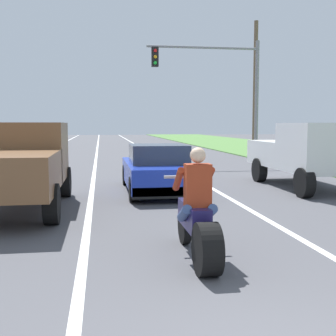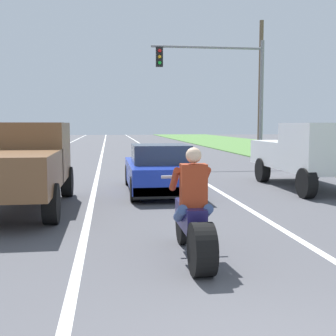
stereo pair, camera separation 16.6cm
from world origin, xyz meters
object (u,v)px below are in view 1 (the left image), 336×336
(pickup_truck_right_shoulder_white, at_px, (306,152))
(traffic_light_mast_near, at_px, (222,80))
(sports_car_blue, at_px, (158,170))
(pickup_truck_left_lane_brown, at_px, (19,161))
(motorcycle_with_rider, at_px, (197,220))

(pickup_truck_right_shoulder_white, relative_size, traffic_light_mast_near, 0.80)
(sports_car_blue, distance_m, pickup_truck_left_lane_brown, 4.10)
(pickup_truck_right_shoulder_white, bearing_deg, traffic_light_mast_near, 91.98)
(sports_car_blue, distance_m, pickup_truck_right_shoulder_white, 4.59)
(pickup_truck_left_lane_brown, bearing_deg, sports_car_blue, 32.48)
(motorcycle_with_rider, bearing_deg, pickup_truck_left_lane_brown, 126.20)
(motorcycle_with_rider, xyz_separation_m, pickup_truck_left_lane_brown, (-3.16, 4.31, 0.51))
(pickup_truck_right_shoulder_white, xyz_separation_m, traffic_light_mast_near, (-0.29, 8.46, 2.95))
(motorcycle_with_rider, height_order, traffic_light_mast_near, traffic_light_mast_near)
(traffic_light_mast_near, bearing_deg, motorcycle_with_rider, -106.79)
(sports_car_blue, bearing_deg, pickup_truck_right_shoulder_white, 1.53)
(traffic_light_mast_near, bearing_deg, pickup_truck_right_shoulder_white, -88.02)
(motorcycle_with_rider, bearing_deg, pickup_truck_right_shoulder_white, 53.82)
(pickup_truck_right_shoulder_white, height_order, traffic_light_mast_near, traffic_light_mast_near)
(motorcycle_with_rider, distance_m, traffic_light_mast_near, 16.13)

